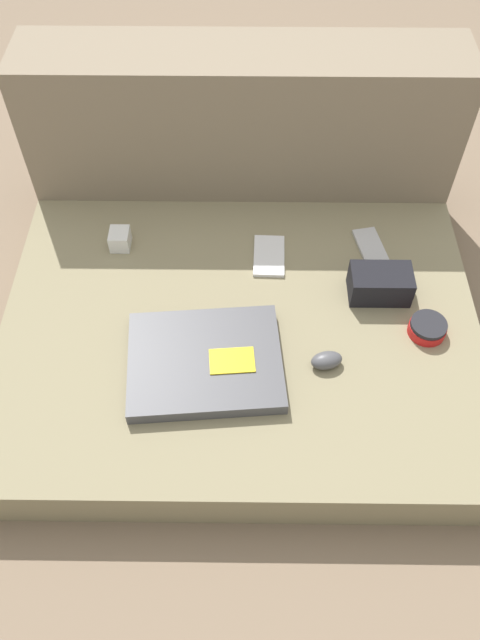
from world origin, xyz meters
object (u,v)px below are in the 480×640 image
phone_silver (269,256)px  camera_pouch (380,284)px  phone_black (371,247)px  laptop (205,362)px  computer_mouse (327,360)px  speaker_puck (428,328)px  charger_brick (120,239)px

phone_silver → camera_pouch: (0.24, -0.11, 0.03)m
camera_pouch → phone_black: bearing=89.9°
phone_silver → laptop: bearing=-112.2°
laptop → computer_mouse: 0.25m
laptop → phone_silver: size_ratio=2.58×
speaker_puck → camera_pouch: bearing=130.5°
charger_brick → phone_black: bearing=-0.3°
laptop → camera_pouch: bearing=22.6°
phone_black → speaker_puck: bearing=-81.5°
computer_mouse → phone_silver: size_ratio=0.57×
phone_silver → camera_pouch: size_ratio=0.95×
speaker_puck → camera_pouch: camera_pouch is taller
computer_mouse → phone_black: bearing=55.1°
computer_mouse → charger_brick: bearing=130.9°
laptop → phone_silver: laptop is taller
phone_black → computer_mouse: bearing=-123.2°
laptop → computer_mouse: same height
phone_silver → phone_black: 0.24m
computer_mouse → phone_silver: bearing=97.1°
computer_mouse → charger_brick: (-0.46, 0.33, 0.01)m
computer_mouse → laptop: bearing=167.8°
laptop → speaker_puck: 0.47m
laptop → camera_pouch: (0.37, 0.19, 0.02)m
speaker_puck → charger_brick: (-0.68, 0.25, 0.01)m
phone_black → charger_brick: bearing=168.0°
laptop → phone_black: size_ratio=2.59×
camera_pouch → laptop: bearing=-152.6°
phone_silver → phone_black: size_ratio=1.00×
phone_silver → phone_black: (0.24, 0.03, 0.00)m
speaker_puck → phone_silver: bearing=147.1°
laptop → charger_brick: size_ratio=6.17×
computer_mouse → charger_brick: 0.57m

